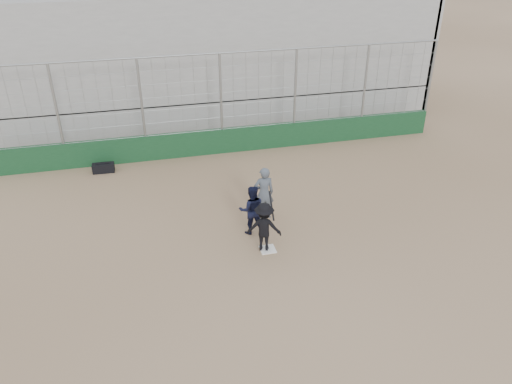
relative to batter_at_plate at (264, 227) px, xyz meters
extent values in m
plane|color=brown|center=(0.10, -0.06, -0.75)|extent=(90.00, 90.00, 0.00)
cube|color=white|center=(0.10, -0.06, -0.74)|extent=(0.44, 0.44, 0.02)
cube|color=#11371D|center=(0.10, 6.94, -0.25)|extent=(18.00, 0.25, 1.00)
cylinder|color=gray|center=(0.10, 6.94, 1.25)|extent=(0.10, 0.10, 4.00)
cylinder|color=gray|center=(9.10, 6.94, 1.25)|extent=(0.10, 0.10, 4.00)
cylinder|color=gray|center=(0.10, 6.94, 3.25)|extent=(18.00, 0.07, 0.07)
cube|color=gray|center=(0.10, 11.89, 0.05)|extent=(20.00, 6.70, 1.60)
cube|color=gray|center=(0.10, 11.89, 2.95)|extent=(20.00, 6.70, 4.20)
cube|color=gray|center=(10.10, 11.89, 2.15)|extent=(0.25, 6.70, 6.10)
imported|color=black|center=(0.00, 0.00, 0.00)|extent=(1.10, 0.85, 1.50)
cylinder|color=black|center=(0.25, 0.15, 0.57)|extent=(0.07, 0.57, 0.71)
imported|color=black|center=(-0.14, 0.91, -0.23)|extent=(0.83, 0.67, 1.05)
sphere|color=maroon|center=(-0.14, 0.91, 0.20)|extent=(0.28, 0.28, 0.28)
imported|color=#48505B|center=(0.43, 1.68, 0.04)|extent=(0.65, 0.43, 1.58)
cube|color=black|center=(-4.57, 6.24, -0.58)|extent=(0.81, 0.37, 0.34)
cylinder|color=black|center=(-4.57, 6.24, -0.39)|extent=(0.52, 0.06, 0.04)
camera|label=1|loc=(-3.07, -11.39, 7.66)|focal=35.00mm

